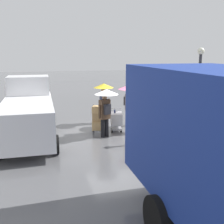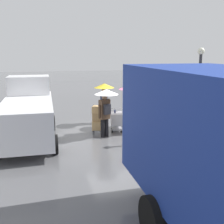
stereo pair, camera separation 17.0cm
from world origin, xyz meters
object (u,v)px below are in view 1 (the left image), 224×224
shopping_cart_vendor (116,119)px  hand_dolly_boxes (98,119)px  street_lamp (199,84)px  pedestrian_black_side (106,102)px  cargo_van_parked_right (28,113)px  pedestrian_pink_side (143,99)px  pedestrian_far_side (129,96)px  pedestrian_white_side (103,94)px

shopping_cart_vendor → hand_dolly_boxes: (0.96, 0.22, 0.14)m
hand_dolly_boxes → street_lamp: (-3.91, 1.89, 1.67)m
shopping_cart_vendor → hand_dolly_boxes: bearing=12.7°
shopping_cart_vendor → street_lamp: street_lamp is taller
street_lamp → pedestrian_black_side: bearing=-20.2°
cargo_van_parked_right → hand_dolly_boxes: bearing=-176.3°
cargo_van_parked_right → hand_dolly_boxes: (-3.00, -0.19, -0.47)m
pedestrian_pink_side → pedestrian_far_side: (0.29, -1.14, -0.01)m
hand_dolly_boxes → pedestrian_white_side: 2.14m
shopping_cart_vendor → hand_dolly_boxes: size_ratio=0.79×
pedestrian_pink_side → street_lamp: 2.55m
pedestrian_black_side → street_lamp: bearing=159.8°
hand_dolly_boxes → pedestrian_pink_side: pedestrian_pink_side is taller
cargo_van_parked_right → street_lamp: size_ratio=1.40×
hand_dolly_boxes → street_lamp: street_lamp is taller
street_lamp → pedestrian_white_side: bearing=-49.3°
shopping_cart_vendor → pedestrian_pink_side: size_ratio=0.49×
hand_dolly_boxes → pedestrian_black_side: 1.04m
pedestrian_white_side → hand_dolly_boxes: bearing=67.7°
shopping_cart_vendor → pedestrian_black_side: 1.44m
cargo_van_parked_right → pedestrian_pink_side: 5.13m
shopping_cart_vendor → pedestrian_black_side: size_ratio=0.49×
pedestrian_far_side → pedestrian_black_side: bearing=41.7°
shopping_cart_vendor → pedestrian_far_side: size_ratio=0.49×
hand_dolly_boxes → pedestrian_far_side: (-1.82, -0.87, 0.86)m
shopping_cart_vendor → pedestrian_white_side: bearing=-82.1°
shopping_cart_vendor → pedestrian_black_side: pedestrian_black_side is taller
cargo_van_parked_right → pedestrian_white_side: (-3.74, -2.00, 0.41)m
hand_dolly_boxes → pedestrian_pink_side: (-2.11, 0.27, 0.88)m
cargo_van_parked_right → pedestrian_pink_side: (-5.11, 0.08, 0.41)m
pedestrian_white_side → street_lamp: (-3.17, 3.69, 0.79)m
pedestrian_far_side → hand_dolly_boxes: bearing=25.6°
pedestrian_black_side → street_lamp: (-3.67, 1.35, 0.80)m
shopping_cart_vendor → pedestrian_pink_side: bearing=157.0°
cargo_van_parked_right → shopping_cart_vendor: 4.03m
pedestrian_black_side → street_lamp: size_ratio=0.56×
pedestrian_pink_side → pedestrian_far_side: bearing=-75.9°
street_lamp → pedestrian_far_side: bearing=-52.8°
pedestrian_pink_side → pedestrian_far_side: size_ratio=1.00×
cargo_van_parked_right → pedestrian_black_side: cargo_van_parked_right is taller
cargo_van_parked_right → pedestrian_black_side: 3.29m
pedestrian_far_side → shopping_cart_vendor: bearing=37.3°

